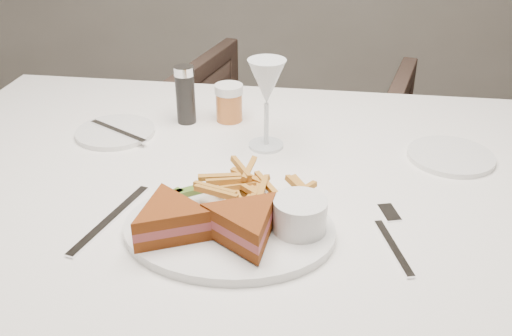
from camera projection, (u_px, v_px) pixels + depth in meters
name	position (u px, v px, depth m)	size (l,w,h in m)	color
table	(256.00, 335.00, 1.19)	(1.35, 0.90, 0.75)	white
chair_far	(286.00, 157.00, 1.90)	(0.71, 0.67, 0.73)	#45332A
table_setting	(242.00, 178.00, 0.93)	(0.82, 0.65, 0.18)	white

